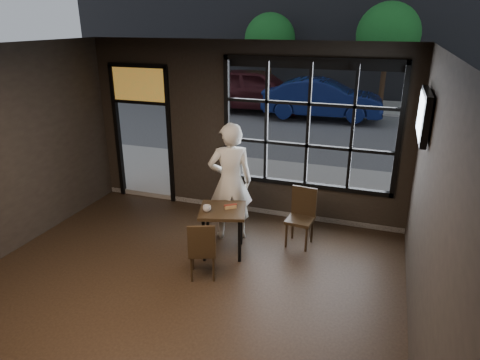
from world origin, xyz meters
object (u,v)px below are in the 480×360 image
at_px(cafe_table, 223,231).
at_px(man, 230,182).
at_px(chair_near, 202,248).
at_px(navy_car, 322,98).

relative_size(cafe_table, man, 0.38).
bearing_deg(chair_near, man, -109.80).
height_order(chair_near, navy_car, navy_car).
relative_size(chair_near, man, 0.44).
relative_size(cafe_table, chair_near, 0.86).
xyz_separation_m(cafe_table, navy_car, (-0.03, 10.12, 0.43)).
bearing_deg(chair_near, navy_car, -111.48).
distance_m(cafe_table, navy_car, 10.13).
bearing_deg(navy_car, cafe_table, 177.14).
distance_m(cafe_table, chair_near, 0.72).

